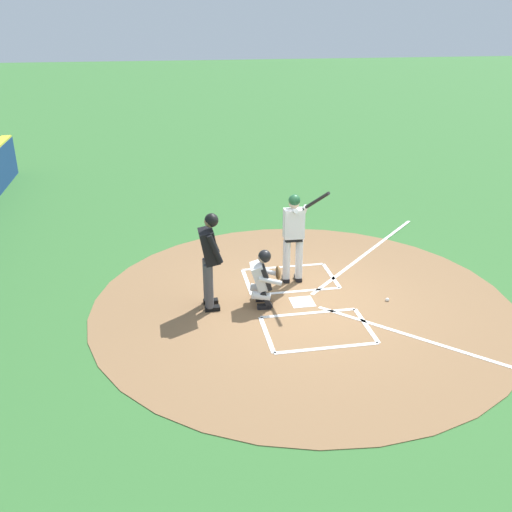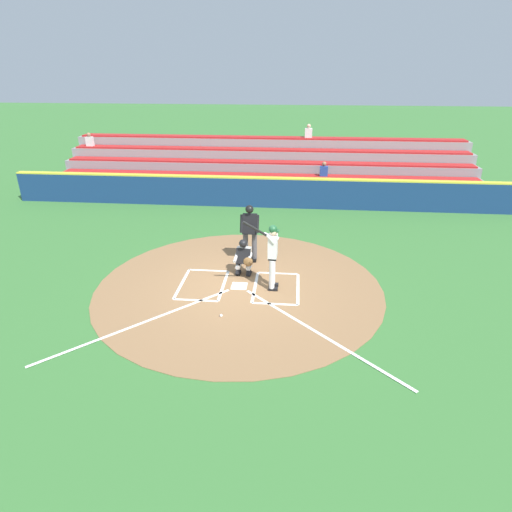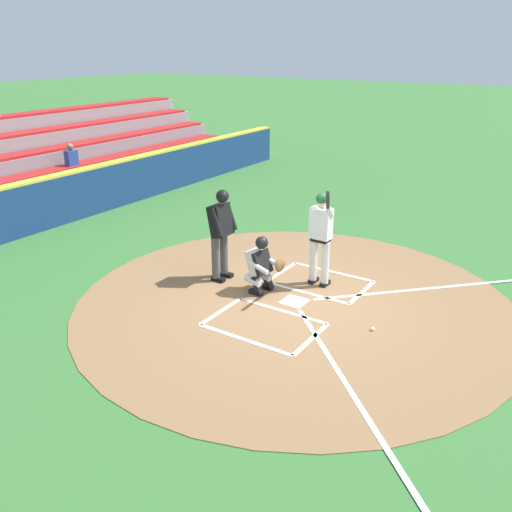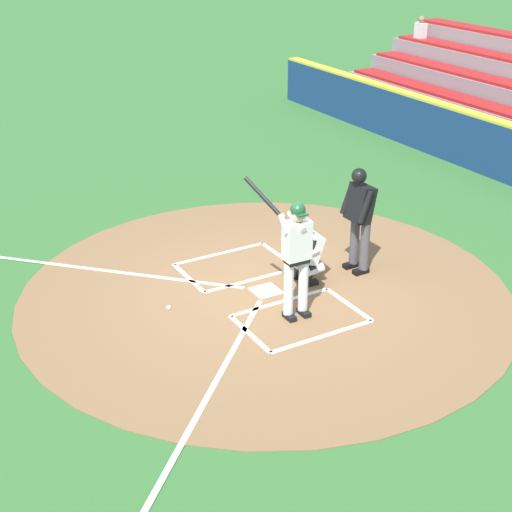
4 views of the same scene
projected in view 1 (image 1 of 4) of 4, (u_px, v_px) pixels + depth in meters
The scene contains 7 objects.
ground_plane at pixel (302, 303), 10.86m from camera, with size 120.00×120.00×0.00m, color #387033.
dirt_circle at pixel (302, 302), 10.86m from camera, with size 8.00×8.00×0.01m, color olive.
home_plate_and_chalk at pixel (346, 298), 10.99m from camera, with size 7.93×4.91×0.01m.
batter at pixel (294, 232), 11.26m from camera, with size 0.94×0.69×2.13m.
catcher at pixel (264, 277), 10.55m from camera, with size 0.59×0.64×1.13m.
plate_umpire at pixel (209, 255), 10.26m from camera, with size 0.58×0.41×1.86m.
baseball at pixel (387, 300), 10.89m from camera, with size 0.07×0.07×0.07m, color white.
Camera 1 is at (9.31, -2.56, 5.13)m, focal length 39.73 mm.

